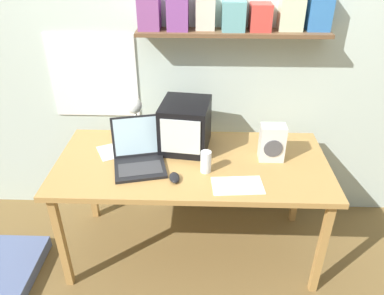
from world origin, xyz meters
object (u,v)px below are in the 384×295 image
(laptop, at_px, (138,154))
(floor_cushion, at_px, (0,267))
(corner_desk, at_px, (192,169))
(loose_paper_near_monitor, at_px, (238,185))
(space_heater, at_px, (272,143))
(computer_mouse, at_px, (174,178))
(desk_lamp, at_px, (135,113))
(printed_handout, at_px, (117,150))
(juice_glass, at_px, (206,163))
(crt_monitor, at_px, (185,126))

(laptop, relative_size, floor_cushion, 0.80)
(corner_desk, height_order, loose_paper_near_monitor, loose_paper_near_monitor)
(space_heater, distance_m, loose_paper_near_monitor, 0.39)
(floor_cushion, bearing_deg, computer_mouse, 2.93)
(desk_lamp, relative_size, printed_handout, 1.13)
(printed_handout, bearing_deg, juice_glass, -20.44)
(corner_desk, bearing_deg, crt_monitor, 105.27)
(juice_glass, bearing_deg, space_heater, 20.75)
(crt_monitor, distance_m, printed_handout, 0.48)
(desk_lamp, bearing_deg, crt_monitor, -16.72)
(corner_desk, distance_m, loose_paper_near_monitor, 0.37)
(juice_glass, relative_size, computer_mouse, 1.19)
(crt_monitor, bearing_deg, desk_lamp, 178.83)
(printed_handout, distance_m, loose_paper_near_monitor, 0.85)
(corner_desk, relative_size, loose_paper_near_monitor, 5.62)
(corner_desk, distance_m, desk_lamp, 0.52)
(laptop, bearing_deg, loose_paper_near_monitor, -33.65)
(corner_desk, bearing_deg, computer_mouse, -115.10)
(corner_desk, height_order, computer_mouse, computer_mouse)
(laptop, distance_m, loose_paper_near_monitor, 0.64)
(desk_lamp, xyz_separation_m, loose_paper_near_monitor, (0.65, -0.48, -0.22))
(crt_monitor, xyz_separation_m, laptop, (-0.28, -0.21, -0.09))
(crt_monitor, bearing_deg, corner_desk, -67.23)
(space_heater, distance_m, floor_cushion, 1.99)
(computer_mouse, distance_m, loose_paper_near_monitor, 0.37)
(juice_glass, relative_size, printed_handout, 0.47)
(laptop, relative_size, space_heater, 1.74)
(space_heater, xyz_separation_m, computer_mouse, (-0.59, -0.25, -0.10))
(corner_desk, xyz_separation_m, floor_cushion, (-1.29, -0.26, -0.65))
(laptop, bearing_deg, printed_handout, 127.39)
(corner_desk, distance_m, computer_mouse, 0.24)
(laptop, relative_size, desk_lamp, 1.26)
(printed_handout, height_order, floor_cushion, printed_handout)
(computer_mouse, bearing_deg, corner_desk, 64.90)
(crt_monitor, xyz_separation_m, floor_cushion, (-1.24, -0.44, -0.87))
(loose_paper_near_monitor, bearing_deg, floor_cushion, -179.43)
(computer_mouse, relative_size, loose_paper_near_monitor, 0.37)
(space_heater, height_order, floor_cushion, space_heater)
(desk_lamp, distance_m, loose_paper_near_monitor, 0.84)
(space_heater, bearing_deg, juice_glass, -159.43)
(space_heater, relative_size, computer_mouse, 2.06)
(computer_mouse, bearing_deg, desk_lamp, 123.36)
(loose_paper_near_monitor, bearing_deg, computer_mouse, 172.80)
(laptop, relative_size, juice_glass, 3.01)
(floor_cushion, bearing_deg, space_heater, 9.89)
(corner_desk, xyz_separation_m, printed_handout, (-0.50, 0.11, 0.06))
(juice_glass, height_order, space_heater, space_heater)
(laptop, relative_size, printed_handout, 1.42)
(loose_paper_near_monitor, bearing_deg, crt_monitor, 126.43)
(space_heater, height_order, loose_paper_near_monitor, space_heater)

